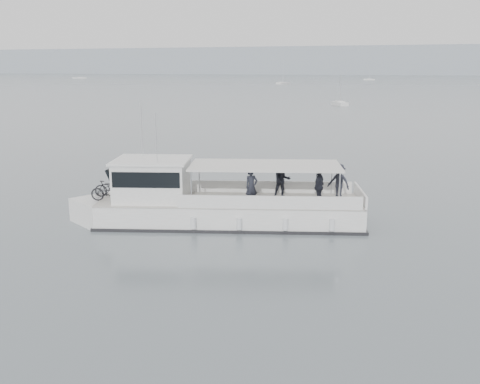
% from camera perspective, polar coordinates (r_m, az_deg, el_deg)
% --- Properties ---
extents(ground, '(1400.00, 1400.00, 0.00)m').
position_cam_1_polar(ground, '(29.00, 0.54, -1.70)').
color(ground, '#525D61').
rests_on(ground, ground).
extents(headland, '(1400.00, 90.00, 28.00)m').
position_cam_1_polar(headland, '(586.83, 17.75, 13.20)').
color(headland, '#939EA8').
rests_on(headland, ground).
extents(tour_boat, '(14.34, 6.73, 6.03)m').
position_cam_1_polar(tour_boat, '(26.06, -3.80, -1.20)').
color(tour_boat, white).
rests_on(tour_boat, ground).
extents(moored_fleet, '(434.50, 350.98, 10.77)m').
position_cam_1_polar(moored_fleet, '(228.16, 11.32, 11.14)').
color(moored_fleet, white).
rests_on(moored_fleet, ground).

